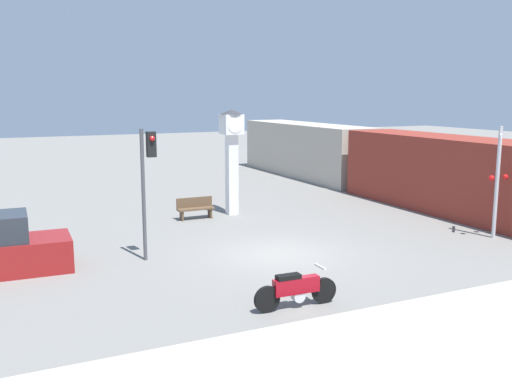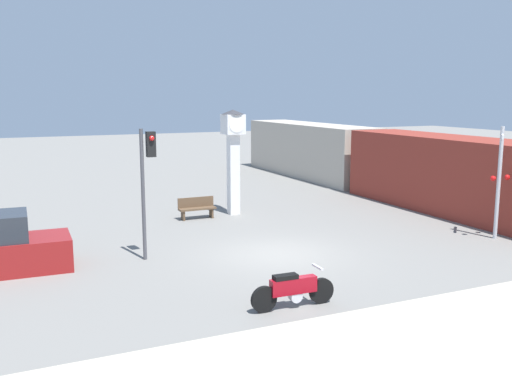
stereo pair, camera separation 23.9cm
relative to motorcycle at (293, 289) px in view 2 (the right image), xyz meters
name	(u,v)px [view 2 (the right image)]	position (x,y,z in m)	size (l,w,h in m)	color
ground_plane	(278,254)	(1.84, 4.50, -0.48)	(120.00, 120.00, 0.00)	slate
sidewalk_strip	(468,358)	(1.84, -4.00, -0.43)	(36.00, 6.00, 0.10)	#B2A893
motorcycle	(293,289)	(0.00, 0.00, 0.00)	(2.27, 0.49, 1.00)	black
clock_tower	(233,146)	(2.99, 11.17, 2.57)	(1.03, 1.03, 4.63)	white
freight_train	(369,160)	(12.17, 13.86, 1.22)	(2.80, 25.61, 3.40)	maroon
traffic_light	(147,170)	(-2.20, 5.74, 2.43)	(0.50, 0.35, 4.23)	#47474C
railroad_crossing_signal	(499,178)	(10.14, 3.03, 1.77)	(0.90, 0.82, 4.15)	#B7B7BC
bench	(197,207)	(1.17, 10.90, 0.01)	(1.60, 0.44, 0.92)	brown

